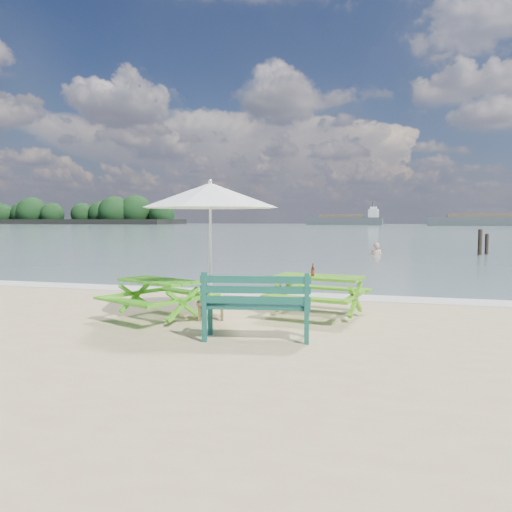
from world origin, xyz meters
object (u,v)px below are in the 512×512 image
(picnic_table_right, at_px, (319,297))
(beer_bottle, at_px, (313,272))
(swimmer, at_px, (376,260))
(side_table, at_px, (211,310))
(park_bench, at_px, (257,319))
(picnic_table_left, at_px, (158,300))
(patio_umbrella, at_px, (210,195))

(picnic_table_right, xyz_separation_m, beer_bottle, (-0.10, -0.05, 0.45))
(swimmer, bearing_deg, side_table, -97.56)
(picnic_table_right, height_order, park_bench, park_bench)
(picnic_table_left, relative_size, patio_umbrella, 0.68)
(picnic_table_right, distance_m, side_table, 1.92)
(picnic_table_left, xyz_separation_m, picnic_table_right, (2.63, 0.99, 0.02))
(patio_umbrella, relative_size, swimmer, 1.72)
(side_table, distance_m, swimmer, 17.15)
(park_bench, bearing_deg, patio_umbrella, 133.62)
(swimmer, bearing_deg, picnic_table_left, -100.23)
(beer_bottle, distance_m, swimmer, 16.37)
(side_table, bearing_deg, patio_umbrella, 0.00)
(picnic_table_left, height_order, side_table, picnic_table_left)
(patio_umbrella, bearing_deg, swimmer, 82.44)
(picnic_table_left, height_order, park_bench, park_bench)
(picnic_table_right, xyz_separation_m, side_table, (-1.77, -0.72, -0.19))
(picnic_table_right, xyz_separation_m, swimmer, (0.49, 16.27, -0.65))
(picnic_table_right, xyz_separation_m, park_bench, (-0.62, -1.92, -0.06))
(park_bench, distance_m, beer_bottle, 2.01)
(patio_umbrella, distance_m, swimmer, 17.31)
(patio_umbrella, bearing_deg, park_bench, -46.38)
(park_bench, xyz_separation_m, side_table, (-1.15, 1.20, -0.13))
(picnic_table_left, distance_m, beer_bottle, 2.74)
(picnic_table_left, xyz_separation_m, side_table, (0.86, 0.28, -0.17))
(picnic_table_left, relative_size, beer_bottle, 8.88)
(park_bench, xyz_separation_m, patio_umbrella, (-1.15, 1.20, 1.84))
(side_table, height_order, patio_umbrella, patio_umbrella)
(picnic_table_left, relative_size, park_bench, 1.28)
(side_table, bearing_deg, picnic_table_left, -162.28)
(picnic_table_left, bearing_deg, patio_umbrella, 17.72)
(picnic_table_left, relative_size, picnic_table_right, 1.06)
(side_table, xyz_separation_m, swimmer, (2.26, 16.99, -0.46))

